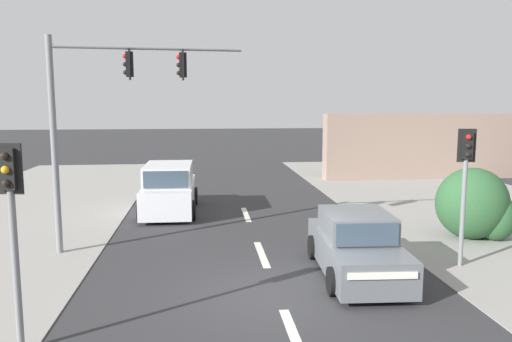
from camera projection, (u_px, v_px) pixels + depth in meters
ground_plane at (278, 295)px, 10.99m from camera, size 140.00×140.00×0.00m
lane_dash_near at (295, 337)px, 9.02m from camera, size 0.20×2.40×0.01m
lane_dash_mid at (262, 254)px, 13.94m from camera, size 0.20×2.40×0.01m
lane_dash_far at (246, 214)px, 18.87m from camera, size 0.20×2.40×0.01m
traffic_signal_mast at (102, 105)px, 13.73m from camera, size 5.28×0.62×6.00m
pedestal_signal_right_kerb at (465, 174)px, 12.59m from camera, size 0.44×0.31×3.56m
pedestal_signal_left_kerb at (12, 212)px, 8.21m from camera, size 0.44×0.30×3.56m
roadside_bush at (476, 206)px, 15.41m from camera, size 2.33×2.00×2.22m
shopfront_wall_far at (430, 146)px, 27.67m from camera, size 12.00×1.00×3.60m
suv_receding_far at (169, 190)px, 19.12m from camera, size 2.11×4.57×1.90m
sedan_crossing_left at (356, 247)px, 12.23m from camera, size 2.06×4.32×1.56m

